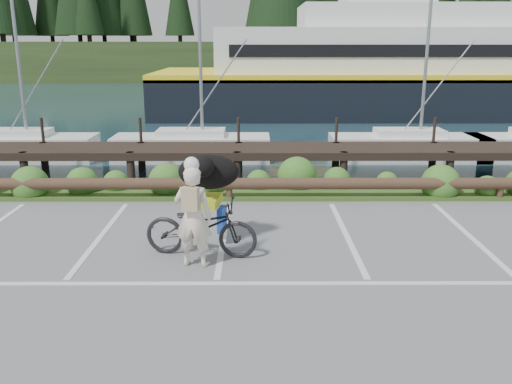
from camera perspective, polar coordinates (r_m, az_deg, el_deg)
ground at (r=9.71m, az=-4.02°, el=-8.60°), size 72.00×72.00×0.00m
harbor_backdrop at (r=87.35m, az=-0.35°, el=12.92°), size 170.00×160.00×30.00m
vegetation_strip at (r=14.69m, az=-2.69°, el=0.06°), size 34.00×1.60×0.10m
log_rail at (r=14.03m, az=-2.81°, el=-0.90°), size 32.00×0.30×0.60m
bicycle at (r=10.34m, az=-5.82°, el=-3.71°), size 2.26×1.09×1.14m
cyclist at (r=9.77m, az=-6.63°, el=-2.61°), size 0.75×0.55×1.88m
dog at (r=10.73m, az=-5.01°, el=2.13°), size 0.78×1.29×0.70m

